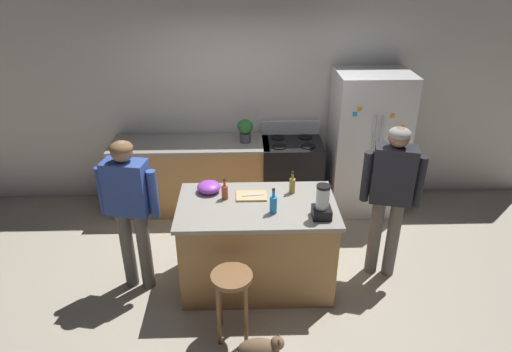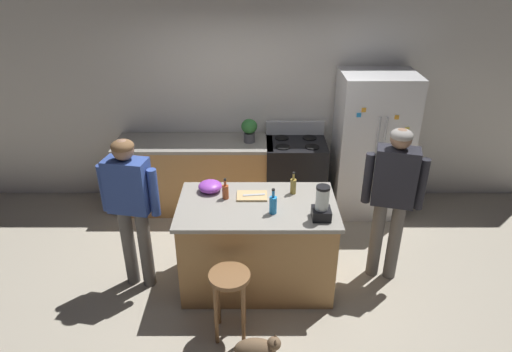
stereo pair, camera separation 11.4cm
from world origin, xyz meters
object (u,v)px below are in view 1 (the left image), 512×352
(person_by_sink_right, at_px, (391,190))
(cat, at_px, (261,349))
(blender_appliance, at_px, (322,204))
(bottle_cooking_sauce, at_px, (225,192))
(kitchen_island, at_px, (257,244))
(person_by_island_left, at_px, (129,203))
(bar_stool, at_px, (232,289))
(potted_plant, at_px, (245,129))
(bottle_soda, at_px, (273,204))
(cutting_board, at_px, (251,196))
(stove_range, at_px, (291,174))
(refrigerator, at_px, (367,144))
(mixing_bowl, at_px, (209,187))
(chef_knife, at_px, (253,195))
(bottle_vinegar, at_px, (292,185))

(person_by_sink_right, bearing_deg, cat, -140.09)
(blender_appliance, xyz_separation_m, bottle_cooking_sauce, (-0.89, 0.37, -0.06))
(kitchen_island, xyz_separation_m, person_by_island_left, (-1.21, -0.02, 0.51))
(person_by_island_left, relative_size, bar_stool, 2.41)
(person_by_sink_right, distance_m, potted_plant, 2.03)
(cat, relative_size, bottle_cooking_sauce, 2.40)
(bottle_soda, bearing_deg, blender_appliance, -11.94)
(cutting_board, bearing_deg, potted_plant, 91.81)
(bar_stool, height_order, cat, bar_stool)
(stove_range, xyz_separation_m, cutting_board, (-0.55, -1.38, 0.47))
(bottle_soda, bearing_deg, cutting_board, 123.01)
(refrigerator, xyz_separation_m, person_by_sink_right, (-0.12, -1.39, 0.10))
(stove_range, bearing_deg, refrigerator, -1.49)
(kitchen_island, height_order, mixing_bowl, mixing_bowl)
(cat, bearing_deg, bar_stool, 129.39)
(person_by_sink_right, relative_size, chef_knife, 7.61)
(cutting_board, bearing_deg, mixing_bowl, 164.47)
(person_by_island_left, bearing_deg, cutting_board, 7.80)
(bottle_soda, xyz_separation_m, chef_knife, (-0.18, 0.30, -0.07))
(bottle_cooking_sauce, bearing_deg, person_by_island_left, -171.74)
(person_by_sink_right, height_order, cat, person_by_sink_right)
(bottle_vinegar, height_order, chef_knife, bottle_vinegar)
(chef_knife, bearing_deg, stove_range, 62.05)
(blender_appliance, bearing_deg, bar_stool, -150.80)
(person_by_sink_right, bearing_deg, bottle_soda, -166.95)
(potted_plant, bearing_deg, chef_knife, -87.37)
(bar_stool, xyz_separation_m, potted_plant, (0.14, 2.26, 0.59))
(cutting_board, height_order, chef_knife, chef_knife)
(bottle_vinegar, bearing_deg, person_by_island_left, -171.60)
(bottle_soda, relative_size, cutting_board, 0.85)
(bottle_vinegar, bearing_deg, potted_plant, 108.84)
(bottle_cooking_sauce, xyz_separation_m, chef_knife, (0.28, 0.03, -0.06))
(person_by_sink_right, xyz_separation_m, cat, (-1.33, -1.11, -0.91))
(potted_plant, height_order, bottle_cooking_sauce, potted_plant)
(stove_range, xyz_separation_m, potted_plant, (-0.60, 0.03, 0.63))
(stove_range, height_order, bottle_soda, bottle_soda)
(person_by_island_left, distance_m, person_by_sink_right, 2.55)
(kitchen_island, bearing_deg, chef_knife, 102.61)
(cat, height_order, bottle_cooking_sauce, bottle_cooking_sauce)
(cat, distance_m, bottle_vinegar, 1.57)
(chef_knife, bearing_deg, kitchen_island, -84.29)
(bottle_vinegar, height_order, bottle_soda, bottle_soda)
(bottle_cooking_sauce, distance_m, cutting_board, 0.27)
(person_by_island_left, xyz_separation_m, potted_plant, (1.12, 1.57, 0.13))
(stove_range, distance_m, potted_plant, 0.87)
(kitchen_island, height_order, blender_appliance, blender_appliance)
(stove_range, relative_size, bottle_vinegar, 4.76)
(bottle_soda, distance_m, cutting_board, 0.37)
(bar_stool, height_order, blender_appliance, blender_appliance)
(person_by_island_left, relative_size, cutting_board, 5.41)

